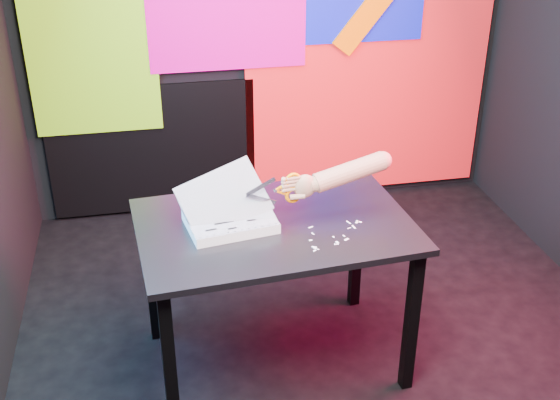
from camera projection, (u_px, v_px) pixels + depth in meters
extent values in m
cube|color=black|center=(323.00, 336.00, 3.51)|extent=(3.00, 3.00, 0.01)
cube|color=black|center=(506.00, 276.00, 1.58)|extent=(3.00, 0.01, 2.70)
cube|color=red|center=(368.00, 75.00, 4.50)|extent=(1.60, 0.02, 1.60)
cube|color=#E1008E|center=(227.00, 3.00, 4.10)|extent=(0.95, 0.02, 0.80)
cube|color=#74CF13|center=(92.00, 52.00, 4.08)|extent=(0.75, 0.02, 1.00)
cube|color=black|center=(153.00, 149.00, 4.45)|extent=(1.30, 0.02, 0.85)
cube|color=black|center=(170.00, 365.00, 2.78)|extent=(0.05, 0.05, 0.72)
cube|color=black|center=(151.00, 276.00, 3.34)|extent=(0.05, 0.05, 0.72)
cube|color=black|center=(411.00, 321.00, 3.03)|extent=(0.05, 0.05, 0.72)
cube|color=black|center=(356.00, 245.00, 3.59)|extent=(0.05, 0.05, 0.72)
cube|color=black|center=(275.00, 226.00, 3.01)|extent=(1.22, 0.86, 0.03)
cube|color=silver|center=(230.00, 222.00, 2.97)|extent=(0.40, 0.32, 0.04)
cube|color=silver|center=(230.00, 217.00, 2.96)|extent=(0.40, 0.32, 0.00)
cube|color=silver|center=(230.00, 216.00, 2.96)|extent=(0.39, 0.30, 0.11)
cube|color=silver|center=(227.00, 210.00, 2.96)|extent=(0.41, 0.29, 0.19)
cube|color=silver|center=(224.00, 199.00, 2.95)|extent=(0.42, 0.25, 0.27)
cylinder|color=black|center=(200.00, 238.00, 2.81)|extent=(0.01, 0.01, 0.00)
cylinder|color=black|center=(207.00, 236.00, 2.82)|extent=(0.01, 0.01, 0.00)
cylinder|color=black|center=(214.00, 235.00, 2.83)|extent=(0.01, 0.01, 0.00)
cylinder|color=black|center=(221.00, 234.00, 2.84)|extent=(0.01, 0.01, 0.00)
cylinder|color=black|center=(228.00, 232.00, 2.85)|extent=(0.01, 0.01, 0.00)
cylinder|color=black|center=(235.00, 231.00, 2.86)|extent=(0.01, 0.01, 0.00)
cylinder|color=black|center=(242.00, 230.00, 2.87)|extent=(0.01, 0.01, 0.00)
cylinder|color=black|center=(249.00, 229.00, 2.87)|extent=(0.01, 0.01, 0.00)
cylinder|color=black|center=(256.00, 227.00, 2.88)|extent=(0.01, 0.01, 0.00)
cylinder|color=black|center=(262.00, 226.00, 2.89)|extent=(0.01, 0.01, 0.00)
cylinder|color=black|center=(269.00, 225.00, 2.90)|extent=(0.01, 0.01, 0.00)
cylinder|color=black|center=(276.00, 224.00, 2.91)|extent=(0.01, 0.01, 0.00)
cylinder|color=black|center=(186.00, 211.00, 3.01)|extent=(0.01, 0.01, 0.00)
cylinder|color=black|center=(193.00, 210.00, 3.02)|extent=(0.01, 0.01, 0.00)
cylinder|color=black|center=(199.00, 208.00, 3.03)|extent=(0.01, 0.01, 0.00)
cylinder|color=black|center=(206.00, 207.00, 3.04)|extent=(0.01, 0.01, 0.00)
cylinder|color=black|center=(212.00, 206.00, 3.05)|extent=(0.01, 0.01, 0.00)
cylinder|color=black|center=(219.00, 205.00, 3.06)|extent=(0.01, 0.01, 0.00)
cylinder|color=black|center=(225.00, 204.00, 3.06)|extent=(0.01, 0.01, 0.00)
cylinder|color=black|center=(232.00, 203.00, 3.07)|extent=(0.01, 0.01, 0.00)
cylinder|color=black|center=(238.00, 202.00, 3.08)|extent=(0.01, 0.01, 0.00)
cylinder|color=black|center=(245.00, 201.00, 3.09)|extent=(0.01, 0.01, 0.00)
cylinder|color=black|center=(251.00, 200.00, 3.10)|extent=(0.01, 0.01, 0.00)
cylinder|color=black|center=(257.00, 199.00, 3.11)|extent=(0.01, 0.01, 0.00)
cube|color=black|center=(208.00, 215.00, 2.97)|extent=(0.07, 0.02, 0.00)
cube|color=black|center=(232.00, 213.00, 2.99)|extent=(0.05, 0.02, 0.00)
cube|color=black|center=(224.00, 223.00, 2.92)|extent=(0.09, 0.02, 0.00)
cube|color=black|center=(251.00, 220.00, 2.94)|extent=(0.04, 0.02, 0.00)
cube|color=black|center=(211.00, 230.00, 2.87)|extent=(0.05, 0.02, 0.00)
cube|color=black|center=(236.00, 207.00, 3.04)|extent=(0.06, 0.02, 0.00)
cube|color=black|center=(232.00, 228.00, 2.88)|extent=(0.04, 0.02, 0.00)
cube|color=#A4AAB8|center=(261.00, 187.00, 2.94)|extent=(0.13, 0.02, 0.07)
cube|color=#A4AAB8|center=(261.00, 199.00, 2.96)|extent=(0.13, 0.02, 0.07)
cylinder|color=#A4AAB8|center=(275.00, 191.00, 2.97)|extent=(0.02, 0.01, 0.01)
cube|color=orange|center=(280.00, 192.00, 2.98)|extent=(0.05, 0.02, 0.03)
cube|color=orange|center=(280.00, 187.00, 2.97)|extent=(0.05, 0.02, 0.03)
torus|color=orange|center=(293.00, 181.00, 2.98)|extent=(0.07, 0.02, 0.07)
torus|color=orange|center=(293.00, 195.00, 3.01)|extent=(0.07, 0.02, 0.07)
ellipsoid|color=tan|center=(305.00, 186.00, 3.01)|extent=(0.10, 0.06, 0.11)
cylinder|color=tan|center=(293.00, 189.00, 2.99)|extent=(0.08, 0.03, 0.02)
cylinder|color=tan|center=(293.00, 185.00, 2.99)|extent=(0.08, 0.03, 0.02)
cylinder|color=tan|center=(293.00, 181.00, 2.98)|extent=(0.07, 0.03, 0.02)
cylinder|color=tan|center=(293.00, 178.00, 2.97)|extent=(0.06, 0.03, 0.02)
cylinder|color=tan|center=(298.00, 197.00, 3.00)|extent=(0.07, 0.03, 0.03)
cylinder|color=tan|center=(316.00, 184.00, 3.02)|extent=(0.07, 0.08, 0.07)
cylinder|color=tan|center=(350.00, 172.00, 3.05)|extent=(0.34, 0.13, 0.15)
sphere|color=tan|center=(383.00, 160.00, 3.08)|extent=(0.08, 0.08, 0.08)
cube|color=white|center=(347.00, 239.00, 2.88)|extent=(0.02, 0.02, 0.00)
cube|color=white|center=(357.00, 222.00, 3.01)|extent=(0.02, 0.02, 0.00)
cube|color=white|center=(354.00, 227.00, 2.97)|extent=(0.01, 0.03, 0.00)
cube|color=white|center=(349.00, 228.00, 2.97)|extent=(0.02, 0.01, 0.00)
cube|color=white|center=(337.00, 242.00, 2.86)|extent=(0.01, 0.02, 0.00)
cube|color=white|center=(316.00, 249.00, 2.82)|extent=(0.02, 0.02, 0.00)
cube|color=white|center=(344.00, 236.00, 2.91)|extent=(0.01, 0.01, 0.00)
cube|color=white|center=(359.00, 222.00, 3.02)|extent=(0.02, 0.03, 0.00)
cube|color=white|center=(314.00, 247.00, 2.83)|extent=(0.02, 0.02, 0.00)
cube|color=white|center=(311.00, 240.00, 2.88)|extent=(0.01, 0.01, 0.00)
cube|color=white|center=(313.00, 234.00, 2.92)|extent=(0.01, 0.02, 0.00)
cube|color=white|center=(349.00, 222.00, 3.01)|extent=(0.02, 0.03, 0.00)
cube|color=white|center=(315.00, 251.00, 2.81)|extent=(0.01, 0.01, 0.00)
cube|color=white|center=(334.00, 237.00, 2.90)|extent=(0.01, 0.01, 0.00)
cube|color=white|center=(337.00, 244.00, 2.85)|extent=(0.02, 0.01, 0.00)
cube|color=white|center=(311.00, 227.00, 2.97)|extent=(0.02, 0.02, 0.00)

